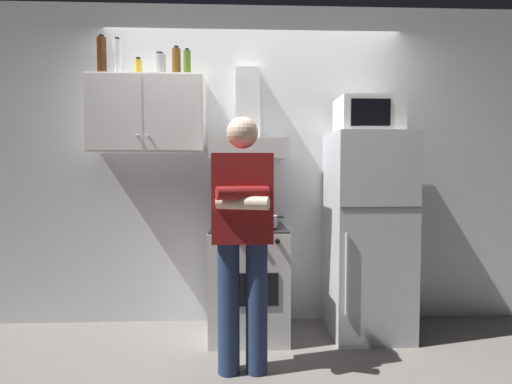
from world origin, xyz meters
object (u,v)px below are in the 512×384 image
object	(u,v)px
bottle_spice_jar	(138,68)
bottle_beer_brown	(176,63)
stove_oven	(248,281)
cooking_pot	(266,221)
bottle_vodka_clear	(117,58)
bottle_olive_oil	(187,64)
refrigerator	(367,234)
person_standing	(243,234)
bottle_rum_dark	(102,56)
upper_cabinet	(148,115)
bottle_canister_steel	(160,66)
microwave	(368,116)
range_hood	(248,135)

from	to	relation	value
bottle_spice_jar	bottle_beer_brown	bearing A→B (deg)	3.20
stove_oven	bottle_spice_jar	xyz separation A→B (m)	(-0.87, 0.11, 1.69)
cooking_pot	bottle_vodka_clear	world-z (taller)	bottle_vodka_clear
bottle_spice_jar	bottle_olive_oil	bearing A→B (deg)	0.84
refrigerator	bottle_spice_jar	xyz separation A→B (m)	(-1.82, 0.11, 1.32)
bottle_olive_oil	cooking_pot	bearing A→B (deg)	-20.85
person_standing	bottle_beer_brown	bearing A→B (deg)	125.45
bottle_rum_dark	bottle_olive_oil	bearing A→B (deg)	0.97
upper_cabinet	bottle_rum_dark	world-z (taller)	bottle_rum_dark
stove_oven	bottle_rum_dark	world-z (taller)	bottle_rum_dark
cooking_pot	bottle_canister_steel	size ratio (longest dim) A/B	1.34
microwave	range_hood	bearing A→B (deg)	173.54
microwave	upper_cabinet	bearing A→B (deg)	176.52
bottle_canister_steel	upper_cabinet	bearing A→B (deg)	-160.99
microwave	person_standing	bearing A→B (deg)	-148.00
range_hood	refrigerator	world-z (taller)	range_hood
bottle_olive_oil	bottle_rum_dark	bearing A→B (deg)	-179.03
range_hood	cooking_pot	world-z (taller)	range_hood
bottle_beer_brown	upper_cabinet	bearing A→B (deg)	-179.89
bottle_spice_jar	upper_cabinet	bearing A→B (deg)	13.34
range_hood	bottle_spice_jar	xyz separation A→B (m)	(-0.87, -0.02, 0.52)
stove_oven	microwave	xyz separation A→B (m)	(0.95, 0.02, 1.31)
bottle_beer_brown	bottle_spice_jar	bearing A→B (deg)	-176.80
person_standing	bottle_rum_dark	size ratio (longest dim) A/B	5.15
bottle_beer_brown	bottle_rum_dark	xyz separation A→B (m)	(-0.58, -0.02, 0.04)
microwave	bottle_canister_steel	distance (m)	1.71
range_hood	bottle_canister_steel	bearing A→B (deg)	177.57
upper_cabinet	bottle_canister_steel	world-z (taller)	bottle_canister_steel
stove_oven	person_standing	bearing A→B (deg)	-94.72
bottle_spice_jar	bottle_olive_oil	size ratio (longest dim) A/B	0.66
bottle_olive_oil	bottle_beer_brown	bearing A→B (deg)	172.78
range_hood	refrigerator	size ratio (longest dim) A/B	0.47
microwave	bottle_olive_oil	bearing A→B (deg)	176.18
stove_oven	bottle_beer_brown	size ratio (longest dim) A/B	3.54
bottle_beer_brown	cooking_pot	bearing A→B (deg)	-19.26
bottle_spice_jar	bottle_olive_oil	xyz separation A→B (m)	(0.38, 0.01, 0.04)
cooking_pot	bottle_beer_brown	distance (m)	1.45
upper_cabinet	stove_oven	distance (m)	1.55
range_hood	bottle_canister_steel	distance (m)	0.90
cooking_pot	bottle_rum_dark	world-z (taller)	bottle_rum_dark
bottle_canister_steel	bottle_beer_brown	distance (m)	0.14
upper_cabinet	range_hood	xyz separation A→B (m)	(0.80, 0.00, -0.15)
person_standing	bottle_rum_dark	distance (m)	1.85
stove_oven	upper_cabinet	bearing A→B (deg)	171.10
refrigerator	bottle_vodka_clear	bearing A→B (deg)	176.76
microwave	bottle_beer_brown	bearing A→B (deg)	175.99
bottle_spice_jar	bottle_vodka_clear	distance (m)	0.18
refrigerator	bottle_beer_brown	world-z (taller)	bottle_beer_brown
upper_cabinet	cooking_pot	distance (m)	1.27
refrigerator	cooking_pot	xyz separation A→B (m)	(-0.82, -0.12, 0.12)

